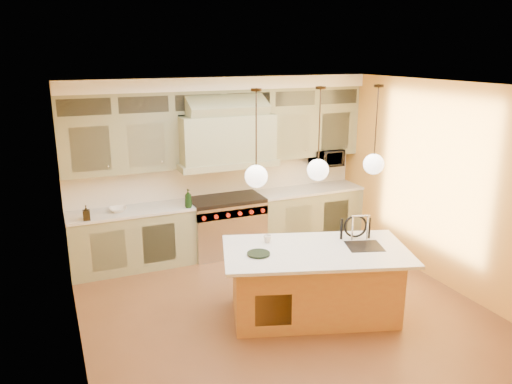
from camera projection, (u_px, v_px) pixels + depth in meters
name	position (u px, v px, depth m)	size (l,w,h in m)	color
floor	(283.00, 310.00, 6.56)	(5.00, 5.00, 0.00)	brown
ceiling	(286.00, 85.00, 5.77)	(5.00, 5.00, 0.00)	white
wall_back	(218.00, 164.00, 8.37)	(5.00, 5.00, 0.00)	gold
wall_front	(425.00, 291.00, 3.95)	(5.00, 5.00, 0.00)	gold
wall_left	(70.00, 233.00, 5.21)	(5.00, 5.00, 0.00)	gold
wall_right	(442.00, 184.00, 7.11)	(5.00, 5.00, 0.00)	gold
back_cabinetry	(224.00, 169.00, 8.14)	(5.00, 0.77, 2.90)	gray
range	(227.00, 225.00, 8.32)	(1.20, 0.74, 0.96)	silver
kitchen_island	(314.00, 281.00, 6.32)	(2.54, 1.86, 1.35)	#AC6E3D
counter_stool	(357.00, 257.00, 6.43)	(0.54, 0.54, 1.25)	black
microwave	(326.00, 158.00, 8.89)	(0.54, 0.37, 0.30)	black
oil_bottle_a	(188.00, 198.00, 7.70)	(0.11, 0.11, 0.30)	black
oil_bottle_b	(86.00, 213.00, 7.14)	(0.10, 0.10, 0.22)	black
fruit_bowl	(118.00, 209.00, 7.54)	(0.26, 0.26, 0.06)	white
cup	(267.00, 239.00, 6.37)	(0.10, 0.10, 0.10)	beige
pendant_left	(256.00, 174.00, 5.62)	(0.26, 0.26, 1.11)	#2D2319
pendant_center	(318.00, 167.00, 5.92)	(0.26, 0.26, 1.11)	#2D2319
pendant_right	(374.00, 162.00, 6.23)	(0.26, 0.26, 1.11)	#2D2319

